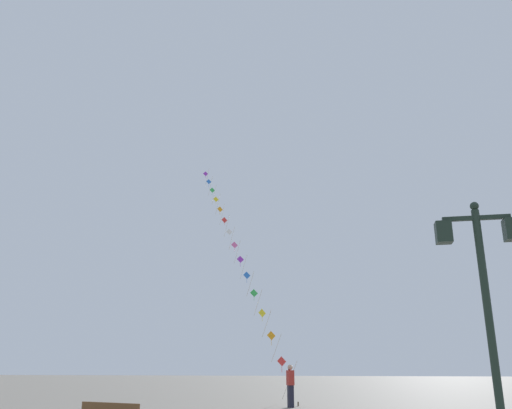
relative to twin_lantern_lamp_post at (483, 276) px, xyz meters
The scene contains 3 objects.
twin_lantern_lamp_post is the anchor object (origin of this frame).
kite_train 26.70m from the twin_lantern_lamp_post, 113.30° to the left, with size 10.40×18.93×18.57m.
kite_flyer 14.43m from the twin_lantern_lamp_post, 111.51° to the left, with size 0.41×0.62×1.71m.
Camera 1 is at (0.76, -2.29, 1.62)m, focal length 36.77 mm.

